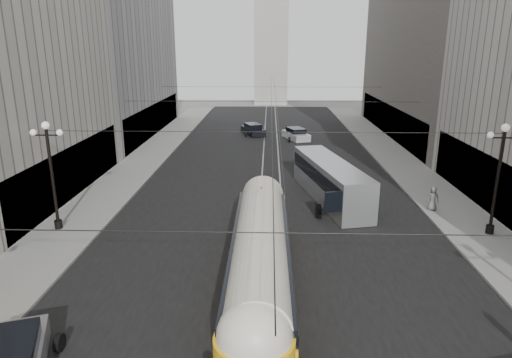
{
  "coord_description": "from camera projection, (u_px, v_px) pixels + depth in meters",
  "views": [
    {
      "loc": [
        -0.13,
        -6.75,
        10.6
      ],
      "look_at": [
        -0.79,
        15.05,
        4.17
      ],
      "focal_mm": 32.0,
      "sensor_mm": 36.0,
      "label": 1
    }
  ],
  "objects": [
    {
      "name": "lamppost_left_mid",
      "position": [
        51.0,
        170.0,
        26.03
      ],
      "size": [
        1.86,
        0.44,
        6.37
      ],
      "color": "black",
      "rests_on": "sidewalk_left"
    },
    {
      "name": "sidewalk_left",
      "position": [
        148.0,
        157.0,
        44.31
      ],
      "size": [
        4.0,
        72.0,
        0.15
      ],
      "primitive_type": "cube",
      "color": "gray",
      "rests_on": "ground"
    },
    {
      "name": "rail_left",
      "position": [
        262.0,
        169.0,
        40.65
      ],
      "size": [
        0.12,
        85.0,
        0.04
      ],
      "primitive_type": "cube",
      "color": "gray",
      "rests_on": "ground"
    },
    {
      "name": "sedan_dark_far",
      "position": [
        253.0,
        130.0,
        55.85
      ],
      "size": [
        3.25,
        4.66,
        1.36
      ],
      "color": "black",
      "rests_on": "ground"
    },
    {
      "name": "sedan_white_far",
      "position": [
        296.0,
        134.0,
        52.83
      ],
      "size": [
        3.22,
        4.73,
        1.38
      ],
      "color": "silver",
      "rests_on": "ground"
    },
    {
      "name": "pedestrian_sidewalk_right",
      "position": [
        433.0,
        198.0,
        29.81
      ],
      "size": [
        0.84,
        0.58,
        1.61
      ],
      "primitive_type": "imported",
      "rotation": [
        0.0,
        0.0,
        3.01
      ],
      "color": "slate",
      "rests_on": "sidewalk_right"
    },
    {
      "name": "sidewalk_right",
      "position": [
        396.0,
        159.0,
        43.61
      ],
      "size": [
        4.0,
        72.0,
        0.15
      ],
      "primitive_type": "cube",
      "color": "gray",
      "rests_on": "ground"
    },
    {
      "name": "streetcar",
      "position": [
        260.0,
        255.0,
        20.08
      ],
      "size": [
        2.59,
        15.79,
        3.45
      ],
      "color": "yellow",
      "rests_on": "ground"
    },
    {
      "name": "rail_right",
      "position": [
        279.0,
        169.0,
        40.6
      ],
      "size": [
        0.12,
        85.0,
        0.04
      ],
      "primitive_type": "cube",
      "color": "gray",
      "rests_on": "ground"
    },
    {
      "name": "building_left_far",
      "position": [
        97.0,
        11.0,
        52.02
      ],
      "size": [
        12.6,
        28.6,
        28.6
      ],
      "color": "#999999",
      "rests_on": "ground"
    },
    {
      "name": "catenary",
      "position": [
        273.0,
        104.0,
        37.99
      ],
      "size": [
        25.0,
        72.0,
        0.23
      ],
      "color": "black",
      "rests_on": "ground"
    },
    {
      "name": "distant_tower",
      "position": [
        271.0,
        19.0,
        81.93
      ],
      "size": [
        6.0,
        6.0,
        31.36
      ],
      "color": "#B2AFA8",
      "rests_on": "ground"
    },
    {
      "name": "road",
      "position": [
        271.0,
        169.0,
        40.63
      ],
      "size": [
        20.0,
        85.0,
        0.02
      ],
      "primitive_type": "cube",
      "color": "black",
      "rests_on": "ground"
    },
    {
      "name": "city_bus",
      "position": [
        330.0,
        179.0,
        32.1
      ],
      "size": [
        4.54,
        11.2,
        2.76
      ],
      "color": "#AAADAF",
      "rests_on": "ground"
    },
    {
      "name": "lamppost_right_mid",
      "position": [
        498.0,
        173.0,
        25.3
      ],
      "size": [
        1.86,
        0.44,
        6.37
      ],
      "color": "black",
      "rests_on": "sidewalk_right"
    }
  ]
}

